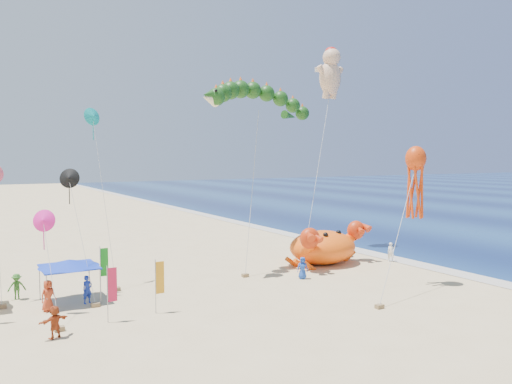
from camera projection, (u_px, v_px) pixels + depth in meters
ground at (292, 277)px, 38.06m from camera, size 320.00×320.00×0.00m
foam_strip at (403, 261)px, 44.16m from camera, size 320.00×320.00×0.00m
crab_inflatable at (324, 246)px, 42.84m from camera, size 8.13×6.23×3.56m
dragon_kite at (257, 103)px, 41.44m from camera, size 12.54×6.44×15.07m
cherub_kite at (331, 72)px, 50.07m from camera, size 7.90×5.71×20.21m
octopus_kite at (415, 177)px, 35.36m from camera, size 7.24×3.84×9.96m
canopy_blue at (69, 264)px, 31.51m from camera, size 3.69×3.69×2.71m
feather_flags at (93, 278)px, 29.43m from camera, size 9.17×6.34×3.20m
beachgoers at (128, 289)px, 31.50m from camera, size 30.43×9.50×1.88m
small_kites at (54, 183)px, 31.81m from camera, size 7.85×9.49×12.76m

